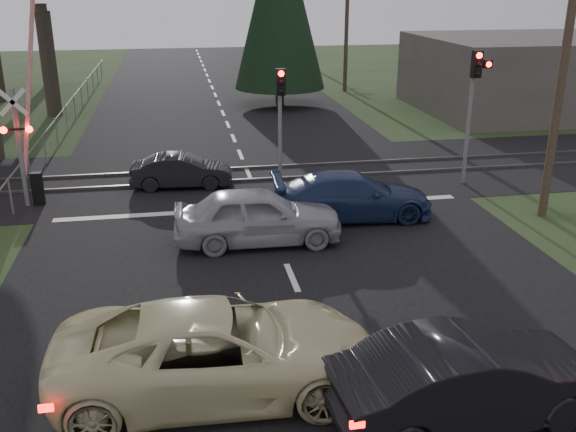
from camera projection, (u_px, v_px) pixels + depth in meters
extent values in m
plane|color=#253819|center=(319.00, 341.00, 13.11)|extent=(120.00, 120.00, 0.00)
cube|color=black|center=(256.00, 191.00, 22.34)|extent=(14.00, 100.00, 0.01)
cube|color=black|center=(249.00, 175.00, 24.18)|extent=(120.00, 8.00, 0.01)
cube|color=silver|center=(263.00, 208.00, 20.67)|extent=(13.00, 0.35, 0.00)
cube|color=#59544C|center=(251.00, 180.00, 23.43)|extent=(120.00, 0.12, 0.10)
cube|color=#59544C|center=(246.00, 168.00, 24.91)|extent=(120.00, 0.12, 0.10)
cylinder|color=slate|center=(20.00, 149.00, 20.26)|extent=(0.18, 0.18, 3.80)
cube|color=white|center=(12.00, 102.00, 19.65)|extent=(0.88, 0.03, 0.88)
cube|color=white|center=(12.00, 102.00, 19.65)|extent=(0.88, 0.03, 0.88)
cube|color=black|center=(17.00, 129.00, 19.96)|extent=(0.90, 0.06, 0.06)
sphere|color=#FF0C07|center=(3.00, 130.00, 19.83)|extent=(0.22, 0.22, 0.22)
sphere|color=#FF0C07|center=(29.00, 129.00, 19.96)|extent=(0.22, 0.22, 0.22)
cube|color=black|center=(38.00, 189.00, 20.79)|extent=(0.35, 0.25, 1.10)
cube|color=red|center=(29.00, 81.00, 19.62)|extent=(1.16, 0.10, 5.93)
cylinder|color=slate|center=(468.00, 132.00, 22.54)|extent=(0.14, 0.14, 3.80)
cube|color=black|center=(477.00, 64.00, 21.56)|extent=(0.32, 0.24, 0.90)
sphere|color=#FF0C07|center=(479.00, 56.00, 21.34)|extent=(0.20, 0.20, 0.20)
sphere|color=black|center=(478.00, 65.00, 21.44)|extent=(0.18, 0.18, 0.18)
sphere|color=black|center=(478.00, 74.00, 21.54)|extent=(0.18, 0.18, 0.18)
cube|color=black|center=(487.00, 64.00, 21.62)|extent=(0.28, 0.22, 0.28)
sphere|color=#FF0C07|center=(489.00, 64.00, 21.51)|extent=(0.18, 0.18, 0.18)
cylinder|color=slate|center=(280.00, 140.00, 22.69)|extent=(0.14, 0.14, 3.20)
cube|color=black|center=(281.00, 82.00, 21.81)|extent=(0.32, 0.24, 0.90)
sphere|color=#FF0C07|center=(281.00, 74.00, 21.58)|extent=(0.20, 0.20, 0.20)
sphere|color=black|center=(281.00, 83.00, 21.69)|extent=(0.18, 0.18, 0.18)
sphere|color=black|center=(281.00, 92.00, 21.79)|extent=(0.18, 0.18, 0.18)
cylinder|color=#4C3D2D|center=(563.00, 69.00, 18.48)|extent=(0.26, 0.26, 9.00)
cylinder|color=#4C3D2D|center=(347.00, 20.00, 40.63)|extent=(0.26, 0.26, 9.00)
cylinder|color=#4C3D2D|center=(281.00, 5.00, 63.71)|extent=(0.26, 0.26, 9.00)
cylinder|color=#473D33|center=(49.00, 65.00, 33.76)|extent=(0.80, 0.80, 5.40)
cylinder|color=#473D33|center=(45.00, 45.00, 43.59)|extent=(0.80, 0.80, 5.40)
cylinder|color=#473D33|center=(280.00, 87.00, 37.34)|extent=(0.50, 0.50, 2.00)
cube|color=#59514C|center=(548.00, 73.00, 35.68)|extent=(14.00, 10.00, 4.00)
imported|color=beige|center=(218.00, 350.00, 11.31)|extent=(5.85, 2.83, 1.60)
imported|color=black|center=(469.00, 380.00, 10.51)|extent=(4.82, 2.05, 1.54)
imported|color=#97999E|center=(258.00, 216.00, 17.73)|extent=(4.68, 1.99, 1.58)
imported|color=#19284C|center=(352.00, 196.00, 19.60)|extent=(5.00, 2.22, 1.43)
imported|color=black|center=(182.00, 171.00, 22.59)|extent=(3.60, 1.47, 1.16)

